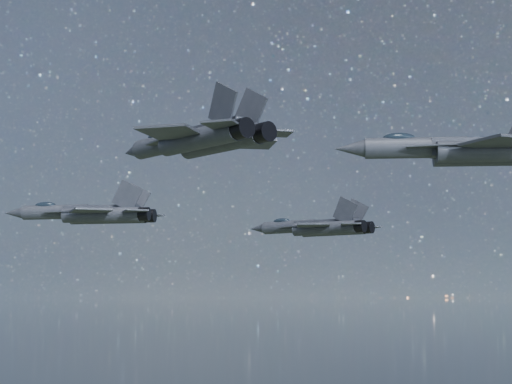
% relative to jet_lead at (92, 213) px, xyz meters
% --- Properties ---
extents(jet_lead, '(16.86, 11.44, 4.24)m').
position_rel_jet_lead_xyz_m(jet_lead, '(0.00, 0.00, 0.00)').
color(jet_lead, '#2D3039').
extents(jet_left, '(16.78, 11.65, 4.22)m').
position_rel_jet_lead_xyz_m(jet_left, '(16.47, 20.54, -0.47)').
color(jet_left, '#2D3039').
extents(jet_right, '(16.49, 10.87, 4.22)m').
position_rel_jet_lead_xyz_m(jet_right, '(23.47, -19.03, 2.53)').
color(jet_right, '#2D3039').
extents(jet_slot, '(18.38, 12.19, 4.68)m').
position_rel_jet_lead_xyz_m(jet_slot, '(39.49, -4.69, 2.77)').
color(jet_slot, '#2D3039').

